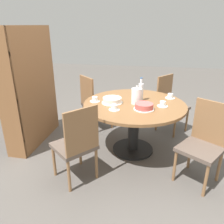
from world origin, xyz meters
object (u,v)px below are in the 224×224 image
(cup_b, at_px, (95,100))
(cup_d, at_px, (114,108))
(chair_b, at_px, (170,103))
(cake_second, at_px, (144,107))
(cup_c, at_px, (163,104))
(water_bottle, at_px, (141,92))
(chair_d, at_px, (77,143))
(cup_a, at_px, (170,96))
(chair_a, at_px, (203,142))
(bookshelf, at_px, (31,89))
(cake_main, at_px, (112,100))
(coffee_pot, at_px, (136,96))
(chair_c, at_px, (94,102))

(cup_b, xyz_separation_m, cup_d, (-0.26, -0.32, 0.00))
(chair_b, distance_m, cake_second, 1.12)
(cup_c, bearing_deg, water_bottle, 60.41)
(cup_c, xyz_separation_m, cup_d, (-0.24, 0.59, 0.00))
(chair_d, relative_size, cup_a, 6.85)
(chair_d, bearing_deg, cup_c, 167.62)
(chair_a, height_order, cup_d, chair_a)
(bookshelf, xyz_separation_m, cup_c, (-0.08, -1.89, -0.07))
(chair_a, relative_size, water_bottle, 2.85)
(chair_a, height_order, cup_c, chair_a)
(chair_a, relative_size, chair_b, 1.00)
(water_bottle, distance_m, cake_second, 0.34)
(cake_second, bearing_deg, cake_main, 69.40)
(cake_main, distance_m, cup_a, 0.86)
(coffee_pot, bearing_deg, bookshelf, 88.67)
(chair_c, distance_m, cup_c, 1.32)
(water_bottle, bearing_deg, cake_second, -168.44)
(chair_a, relative_size, cup_d, 6.85)
(bookshelf, bearing_deg, water_bottle, 93.19)
(chair_b, relative_size, cup_c, 6.85)
(chair_a, bearing_deg, bookshelf, -157.68)
(chair_a, distance_m, cup_b, 1.46)
(coffee_pot, relative_size, cup_b, 1.83)
(water_bottle, relative_size, cake_second, 1.27)
(cake_main, distance_m, cake_second, 0.46)
(cup_b, bearing_deg, coffee_pot, -87.50)
(cake_second, distance_m, cup_b, 0.70)
(water_bottle, bearing_deg, chair_b, -33.65)
(chair_a, xyz_separation_m, cake_second, (0.27, 0.69, 0.28))
(cup_d, bearing_deg, coffee_pot, -40.80)
(bookshelf, xyz_separation_m, cake_second, (-0.24, -1.66, -0.06))
(chair_a, distance_m, cake_main, 1.23)
(coffee_pot, distance_m, cup_d, 0.39)
(bookshelf, height_order, cake_main, bookshelf)
(cake_second, relative_size, cup_b, 1.88)
(coffee_pot, distance_m, water_bottle, 0.13)
(cup_d, bearing_deg, chair_a, -99.99)
(chair_c, bearing_deg, chair_d, 141.02)
(chair_c, xyz_separation_m, water_bottle, (-0.50, -0.81, 0.37))
(chair_d, bearing_deg, chair_c, -132.86)
(cake_second, xyz_separation_m, cup_d, (-0.09, 0.36, -0.01))
(chair_b, height_order, cup_d, chair_b)
(chair_b, xyz_separation_m, water_bottle, (-0.69, 0.46, 0.37))
(water_bottle, bearing_deg, chair_c, 58.20)
(water_bottle, distance_m, cake_main, 0.41)
(bookshelf, distance_m, water_bottle, 1.59)
(chair_b, height_order, chair_c, same)
(cup_d, bearing_deg, bookshelf, 76.12)
(bookshelf, xyz_separation_m, coffee_pot, (-0.04, -1.54, 0.01))
(chair_a, xyz_separation_m, cup_d, (0.18, 1.05, 0.27))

